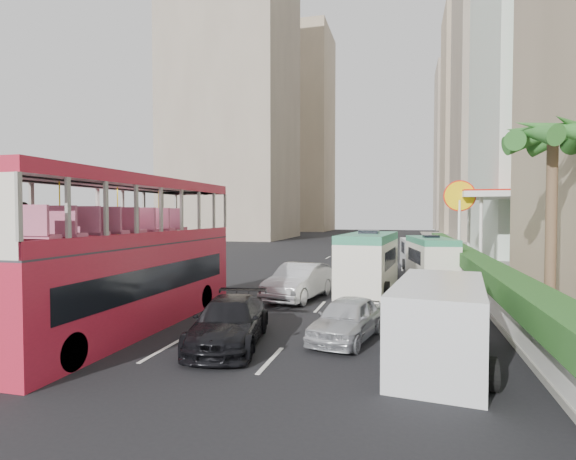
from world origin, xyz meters
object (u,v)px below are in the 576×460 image
(palm_tree, at_px, (551,227))
(double_decker_bus, at_px, (127,253))
(minibus_far, at_px, (431,259))
(shell_station, at_px, (503,229))
(car_silver_lane_b, at_px, (347,340))
(panel_van_far, at_px, (417,253))
(panel_van_near, at_px, (439,323))
(van_asset, at_px, (370,278))
(car_silver_lane_a, at_px, (299,299))
(minibus_near, at_px, (369,262))
(car_black, at_px, (229,345))

(palm_tree, bearing_deg, double_decker_bus, -163.84)
(minibus_far, bearing_deg, shell_station, 49.67)
(car_silver_lane_b, distance_m, panel_van_far, 20.45)
(double_decker_bus, height_order, shell_station, shell_station)
(shell_station, bearing_deg, panel_van_near, -104.34)
(van_asset, distance_m, shell_station, 13.05)
(car_silver_lane_b, bearing_deg, car_silver_lane_a, 127.73)
(car_silver_lane_b, distance_m, panel_van_near, 3.15)
(car_silver_lane_a, relative_size, minibus_far, 0.86)
(car_silver_lane_b, xyz_separation_m, shell_station, (8.71, 22.56, 2.75))
(minibus_far, relative_size, panel_van_near, 1.08)
(panel_van_far, relative_size, shell_station, 0.63)
(van_asset, bearing_deg, panel_van_near, -84.03)
(car_silver_lane_a, relative_size, car_silver_lane_b, 1.27)
(van_asset, distance_m, panel_van_near, 15.41)
(double_decker_bus, height_order, minibus_far, double_decker_bus)
(van_asset, bearing_deg, double_decker_bus, -121.25)
(minibus_far, bearing_deg, van_asset, 164.79)
(panel_van_far, bearing_deg, car_silver_lane_a, -116.31)
(double_decker_bus, height_order, panel_van_far, double_decker_bus)
(minibus_near, bearing_deg, van_asset, 98.51)
(panel_van_far, bearing_deg, panel_van_near, -95.38)
(car_silver_lane_a, bearing_deg, palm_tree, -4.29)
(shell_station, bearing_deg, palm_tree, -96.60)
(car_silver_lane_b, bearing_deg, minibus_near, 102.41)
(panel_van_near, bearing_deg, palm_tree, 59.12)
(car_black, bearing_deg, panel_van_far, 65.19)
(car_silver_lane_a, distance_m, panel_van_far, 15.28)
(car_black, height_order, panel_van_far, panel_van_far)
(double_decker_bus, distance_m, car_black, 4.86)
(panel_van_far, bearing_deg, palm_tree, -82.04)
(car_silver_lane_b, relative_size, palm_tree, 0.59)
(double_decker_bus, bearing_deg, car_black, -13.50)
(car_silver_lane_a, height_order, car_black, car_silver_lane_a)
(car_black, bearing_deg, car_silver_lane_b, 13.52)
(car_black, xyz_separation_m, van_asset, (2.92, 14.98, 0.00))
(car_black, xyz_separation_m, panel_van_far, (5.79, 21.68, 1.01))
(car_black, bearing_deg, double_decker_bus, 156.64)
(van_asset, bearing_deg, panel_van_far, 61.90)
(double_decker_bus, relative_size, car_silver_lane_b, 2.89)
(car_silver_lane_a, distance_m, car_black, 7.44)
(double_decker_bus, bearing_deg, minibus_near, 52.75)
(panel_van_near, bearing_deg, shell_station, 82.66)
(palm_tree, bearing_deg, minibus_near, 140.10)
(van_asset, relative_size, panel_van_near, 0.98)
(double_decker_bus, bearing_deg, palm_tree, 16.16)
(car_silver_lane_a, distance_m, minibus_far, 9.47)
(car_silver_lane_b, xyz_separation_m, panel_van_far, (2.53, 20.27, 1.01))
(car_silver_lane_a, xyz_separation_m, car_black, (-0.36, -7.43, 0.00))
(car_silver_lane_a, height_order, shell_station, shell_station)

